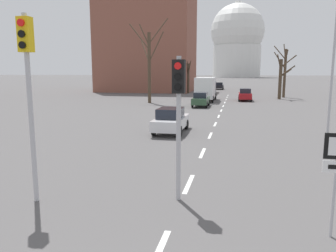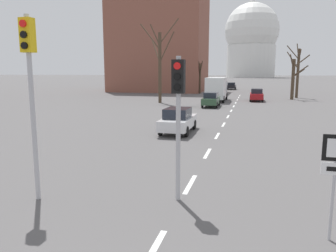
% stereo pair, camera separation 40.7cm
% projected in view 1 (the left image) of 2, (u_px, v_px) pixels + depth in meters
% --- Properties ---
extents(lane_stripe_0, '(0.16, 2.00, 0.01)m').
position_uv_depth(lane_stripe_0, '(158.00, 252.00, 7.05)').
color(lane_stripe_0, silver).
rests_on(lane_stripe_0, ground_plane).
extents(lane_stripe_1, '(0.16, 2.00, 0.01)m').
position_uv_depth(lane_stripe_1, '(189.00, 184.00, 11.39)').
color(lane_stripe_1, silver).
rests_on(lane_stripe_1, ground_plane).
extents(lane_stripe_2, '(0.16, 2.00, 0.01)m').
position_uv_depth(lane_stripe_2, '(202.00, 153.00, 15.74)').
color(lane_stripe_2, silver).
rests_on(lane_stripe_2, ground_plane).
extents(lane_stripe_3, '(0.16, 2.00, 0.01)m').
position_uv_depth(lane_stripe_3, '(210.00, 135.00, 20.08)').
color(lane_stripe_3, silver).
rests_on(lane_stripe_3, ground_plane).
extents(lane_stripe_4, '(0.16, 2.00, 0.01)m').
position_uv_depth(lane_stripe_4, '(215.00, 124.00, 24.42)').
color(lane_stripe_4, silver).
rests_on(lane_stripe_4, ground_plane).
extents(lane_stripe_5, '(0.16, 2.00, 0.01)m').
position_uv_depth(lane_stripe_5, '(219.00, 116.00, 28.77)').
color(lane_stripe_5, silver).
rests_on(lane_stripe_5, ground_plane).
extents(lane_stripe_6, '(0.16, 2.00, 0.01)m').
position_uv_depth(lane_stripe_6, '(221.00, 110.00, 33.11)').
color(lane_stripe_6, silver).
rests_on(lane_stripe_6, ground_plane).
extents(lane_stripe_7, '(0.16, 2.00, 0.01)m').
position_uv_depth(lane_stripe_7, '(223.00, 106.00, 37.45)').
color(lane_stripe_7, silver).
rests_on(lane_stripe_7, ground_plane).
extents(lane_stripe_8, '(0.16, 2.00, 0.01)m').
position_uv_depth(lane_stripe_8, '(225.00, 102.00, 41.80)').
color(lane_stripe_8, silver).
rests_on(lane_stripe_8, ground_plane).
extents(lane_stripe_9, '(0.16, 2.00, 0.01)m').
position_uv_depth(lane_stripe_9, '(226.00, 100.00, 46.14)').
color(lane_stripe_9, silver).
rests_on(lane_stripe_9, ground_plane).
extents(lane_stripe_10, '(0.16, 2.00, 0.01)m').
position_uv_depth(lane_stripe_10, '(227.00, 97.00, 50.48)').
color(lane_stripe_10, silver).
rests_on(lane_stripe_10, ground_plane).
extents(lane_stripe_11, '(0.16, 2.00, 0.01)m').
position_uv_depth(lane_stripe_11, '(228.00, 95.00, 54.83)').
color(lane_stripe_11, silver).
rests_on(lane_stripe_11, ground_plane).
extents(traffic_signal_near_left, '(0.36, 0.34, 5.46)m').
position_uv_depth(traffic_signal_near_left, '(28.00, 74.00, 9.29)').
color(traffic_signal_near_left, '#B2B2B7').
rests_on(traffic_signal_near_left, ground_plane).
extents(traffic_signal_centre_tall, '(0.36, 0.34, 4.30)m').
position_uv_depth(traffic_signal_centre_tall, '(179.00, 101.00, 9.51)').
color(traffic_signal_centre_tall, '#B2B2B7').
rests_on(traffic_signal_centre_tall, ground_plane).
extents(street_lamp_right, '(2.49, 0.36, 9.44)m').
position_uv_depth(street_lamp_right, '(328.00, 41.00, 20.06)').
color(street_lamp_right, '#B2B2B7').
rests_on(street_lamp_right, ground_plane).
extents(sedan_near_left, '(1.80, 4.34, 1.59)m').
position_uv_depth(sedan_near_left, '(171.00, 120.00, 20.95)').
color(sedan_near_left, silver).
rests_on(sedan_near_left, ground_plane).
extents(sedan_near_right, '(1.76, 4.47, 1.67)m').
position_uv_depth(sedan_near_right, '(245.00, 95.00, 44.23)').
color(sedan_near_right, maroon).
rests_on(sedan_near_right, ground_plane).
extents(sedan_mid_centre, '(1.91, 4.58, 1.58)m').
position_uv_depth(sedan_mid_centre, '(219.00, 86.00, 73.20)').
color(sedan_mid_centre, black).
rests_on(sedan_mid_centre, ground_plane).
extents(sedan_far_left, '(1.72, 4.47, 1.62)m').
position_uv_depth(sedan_far_left, '(201.00, 99.00, 36.70)').
color(sedan_far_left, '#2D4C33').
rests_on(sedan_far_left, ground_plane).
extents(delivery_truck, '(2.44, 7.20, 3.14)m').
position_uv_depth(delivery_truck, '(206.00, 88.00, 43.72)').
color(delivery_truck, '#333842').
rests_on(delivery_truck, ground_plane).
extents(bare_tree_left_near, '(5.20, 3.44, 10.40)m').
position_uv_depth(bare_tree_left_near, '(149.00, 62.00, 40.62)').
color(bare_tree_left_near, '#473828').
rests_on(bare_tree_left_near, ground_plane).
extents(bare_tree_right_near, '(1.93, 3.20, 8.09)m').
position_uv_depth(bare_tree_right_near, '(284.00, 70.00, 49.50)').
color(bare_tree_right_near, '#473828').
rests_on(bare_tree_right_near, ground_plane).
extents(bare_tree_left_far, '(2.38, 3.66, 5.82)m').
position_uv_depth(bare_tree_left_far, '(188.00, 77.00, 59.36)').
color(bare_tree_left_far, '#473828').
rests_on(bare_tree_left_far, ground_plane).
extents(bare_tree_right_far, '(2.78, 2.03, 6.27)m').
position_uv_depth(bare_tree_right_far, '(281.00, 77.00, 46.41)').
color(bare_tree_right_far, '#473828').
rests_on(bare_tree_right_far, ground_plane).
extents(capitol_dome, '(37.83, 37.83, 53.43)m').
position_uv_depth(capitol_dome, '(237.00, 41.00, 235.22)').
color(capitol_dome, silver).
rests_on(capitol_dome, ground_plane).
extents(apartment_block_left, '(18.00, 14.00, 19.20)m').
position_uv_depth(apartment_block_left, '(148.00, 43.00, 65.68)').
color(apartment_block_left, brown).
rests_on(apartment_block_left, ground_plane).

